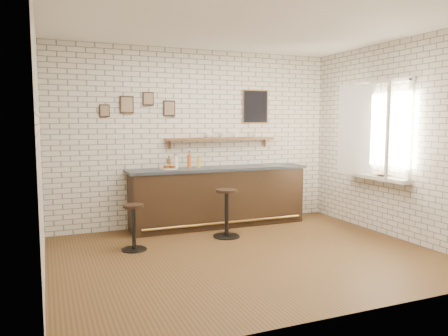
{
  "coord_description": "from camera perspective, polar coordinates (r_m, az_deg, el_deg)",
  "views": [
    {
      "loc": [
        -2.45,
        -5.14,
        1.77
      ],
      "look_at": [
        0.04,
        0.9,
        1.08
      ],
      "focal_mm": 35.0,
      "sensor_mm": 36.0,
      "label": 1
    }
  ],
  "objects": [
    {
      "name": "book_upper",
      "position": [
        7.27,
        19.36,
        -0.71
      ],
      "size": [
        0.29,
        0.29,
        0.02
      ],
      "primitive_type": "imported",
      "rotation": [
        0.0,
        0.0,
        -0.74
      ],
      "color": "tan",
      "rests_on": "book_lower"
    },
    {
      "name": "bar_stool_left",
      "position": [
        6.22,
        -11.72,
        -7.39
      ],
      "size": [
        0.36,
        0.36,
        0.64
      ],
      "color": "black",
      "rests_on": "ground"
    },
    {
      "name": "ground",
      "position": [
        5.96,
        2.97,
        -11.28
      ],
      "size": [
        5.0,
        5.0,
        0.0
      ],
      "primitive_type": "plane",
      "color": "brown",
      "rests_on": "ground"
    },
    {
      "name": "shelf_cup_b",
      "position": [
        7.61,
        -0.19,
        4.33
      ],
      "size": [
        0.15,
        0.15,
        0.1
      ],
      "primitive_type": "imported",
      "rotation": [
        0.0,
        0.0,
        0.78
      ],
      "color": "white",
      "rests_on": "wall_shelf"
    },
    {
      "name": "shelf_cup_c",
      "position": [
        7.71,
        1.56,
        4.32
      ],
      "size": [
        0.15,
        0.15,
        0.09
      ],
      "primitive_type": "imported",
      "rotation": [
        0.0,
        0.0,
        1.16
      ],
      "color": "white",
      "rests_on": "wall_shelf"
    },
    {
      "name": "casement_window",
      "position": [
        7.26,
        19.11,
        4.73
      ],
      "size": [
        0.4,
        1.3,
        1.56
      ],
      "color": "white",
      "rests_on": "ground"
    },
    {
      "name": "bar_counter",
      "position": [
        7.47,
        -0.72,
        -3.74
      ],
      "size": [
        3.1,
        0.65,
        1.01
      ],
      "color": "#302012",
      "rests_on": "ground"
    },
    {
      "name": "shelf_cup_a",
      "position": [
        7.51,
        -2.02,
        4.31
      ],
      "size": [
        0.16,
        0.16,
        0.1
      ],
      "primitive_type": "imported",
      "rotation": [
        0.0,
        0.0,
        0.34
      ],
      "color": "white",
      "rests_on": "wall_shelf"
    },
    {
      "name": "book_lower",
      "position": [
        7.29,
        19.22,
        -0.85
      ],
      "size": [
        0.24,
        0.29,
        0.02
      ],
      "primitive_type": "imported",
      "rotation": [
        0.0,
        0.0,
        0.25
      ],
      "color": "tan",
      "rests_on": "window_sill"
    },
    {
      "name": "bar_stool_right",
      "position": [
        6.76,
        0.34,
        -5.7
      ],
      "size": [
        0.41,
        0.41,
        0.75
      ],
      "color": "black",
      "rests_on": "ground"
    },
    {
      "name": "bitters_bottle_amber",
      "position": [
        7.34,
        -4.55,
        0.94
      ],
      "size": [
        0.07,
        0.07,
        0.28
      ],
      "color": "#B0541C",
      "rests_on": "bar_counter"
    },
    {
      "name": "sandwich_plate",
      "position": [
        7.16,
        -7.2,
        -0.09
      ],
      "size": [
        0.28,
        0.28,
        0.01
      ],
      "primitive_type": "cylinder",
      "color": "white",
      "rests_on": "bar_counter"
    },
    {
      "name": "wall_shelf",
      "position": [
        7.6,
        -0.39,
        3.8
      ],
      "size": [
        2.0,
        0.18,
        0.18
      ],
      "color": "brown",
      "rests_on": "ground"
    },
    {
      "name": "bitters_bottle_brown",
      "position": [
        7.24,
        -7.2,
        0.6
      ],
      "size": [
        0.06,
        0.06,
        0.21
      ],
      "color": "brown",
      "rests_on": "bar_counter"
    },
    {
      "name": "back_wall_decor",
      "position": [
        7.61,
        -1.84,
        8.08
      ],
      "size": [
        2.96,
        0.02,
        0.56
      ],
      "color": "black",
      "rests_on": "ground"
    },
    {
      "name": "ciabatta_sandwich",
      "position": [
        7.15,
        -7.14,
        0.22
      ],
      "size": [
        0.21,
        0.15,
        0.07
      ],
      "color": "tan",
      "rests_on": "sandwich_plate"
    },
    {
      "name": "window_sill",
      "position": [
        7.34,
        19.16,
        -1.14
      ],
      "size": [
        0.2,
        1.35,
        0.06
      ],
      "color": "white",
      "rests_on": "ground"
    },
    {
      "name": "condiment_bottle_yellow",
      "position": [
        7.39,
        -3.33,
        0.72
      ],
      "size": [
        0.06,
        0.06,
        0.19
      ],
      "color": "yellow",
      "rests_on": "bar_counter"
    },
    {
      "name": "potato_chips",
      "position": [
        7.15,
        -7.33,
        -0.04
      ],
      "size": [
        0.25,
        0.17,
        0.0
      ],
      "color": "gold",
      "rests_on": "sandwich_plate"
    },
    {
      "name": "shelf_cup_d",
      "position": [
        7.87,
        4.13,
        4.32
      ],
      "size": [
        0.1,
        0.1,
        0.08
      ],
      "primitive_type": "imported",
      "rotation": [
        0.0,
        0.0,
        0.11
      ],
      "color": "white",
      "rests_on": "wall_shelf"
    },
    {
      "name": "bitters_bottle_white",
      "position": [
        7.28,
        -6.27,
        0.72
      ],
      "size": [
        0.06,
        0.06,
        0.23
      ],
      "color": "white",
      "rests_on": "bar_counter"
    }
  ]
}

